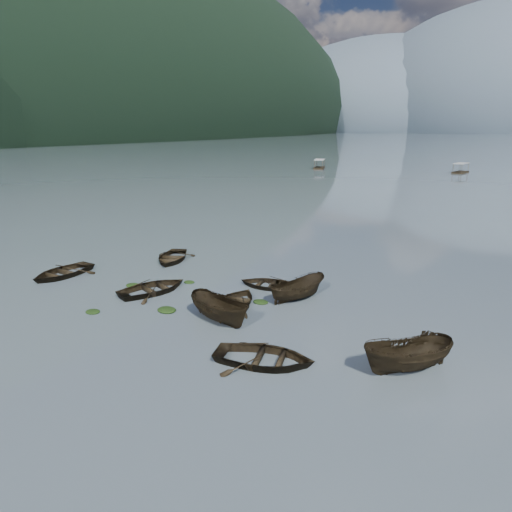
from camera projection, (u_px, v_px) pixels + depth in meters
The scene contains 22 objects.
ground_plane at pixel (137, 344), 24.51m from camera, with size 2400.00×2400.00×0.00m, color #515E65.
haze_mtn_a at pixel (386, 131), 889.01m from camera, with size 520.00×520.00×280.00m, color #475666.
haze_mtn_b at pixel (501, 132), 786.34m from camera, with size 520.00×520.00×340.00m, color #475666.
rowboat_0 at pixel (63, 276), 35.54m from camera, with size 3.59×5.03×1.04m, color black.
rowboat_1 at pixel (153, 292), 32.06m from camera, with size 3.52×4.92×1.02m, color black.
rowboat_2 at pixel (220, 321), 27.33m from camera, with size 1.82×4.83×1.87m, color black.
rowboat_3 at pixel (235, 306), 29.63m from camera, with size 3.29×4.60×0.95m, color black.
rowboat_4 at pixel (264, 363), 22.51m from camera, with size 3.59×5.02×1.04m, color black.
rowboat_5 at pixel (407, 371), 21.81m from camera, with size 1.83×4.87×1.88m, color black.
rowboat_6 at pixel (172, 261), 39.54m from camera, with size 3.45×4.83×1.00m, color black.
rowboat_7 at pixel (268, 287), 33.14m from camera, with size 3.03×4.24×0.88m, color black.
rowboat_8 at pixel (297, 299), 30.80m from camera, with size 1.69×4.48×1.73m, color black.
weed_clump_0 at pixel (93, 312), 28.62m from camera, with size 0.98×0.80×0.21m, color black.
weed_clump_1 at pixel (201, 293), 31.86m from camera, with size 1.13×0.90×0.25m, color black.
weed_clump_2 at pixel (167, 311), 28.82m from camera, with size 1.28×1.03×0.28m, color black.
weed_clump_3 at pixel (221, 314), 28.43m from camera, with size 0.99×0.84×0.22m, color black.
weed_clump_4 at pixel (405, 351), 23.73m from camera, with size 1.08×0.86×0.22m, color black.
weed_clump_5 at pixel (133, 286), 33.26m from camera, with size 1.14×0.92×0.24m, color black.
weed_clump_6 at pixel (189, 283), 34.04m from camera, with size 0.85×0.71×0.18m, color black.
weed_clump_7 at pixel (261, 303), 30.17m from camera, with size 1.05×0.84×0.23m, color black.
pontoon_left at pixel (319, 169), 122.46m from camera, with size 2.56×6.14×2.35m, color black, non-canonical shape.
pontoon_centre at pixel (460, 173), 111.60m from camera, with size 2.47×5.94×2.28m, color black, non-canonical shape.
Camera 1 is at (17.30, -15.38, 11.33)m, focal length 32.00 mm.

